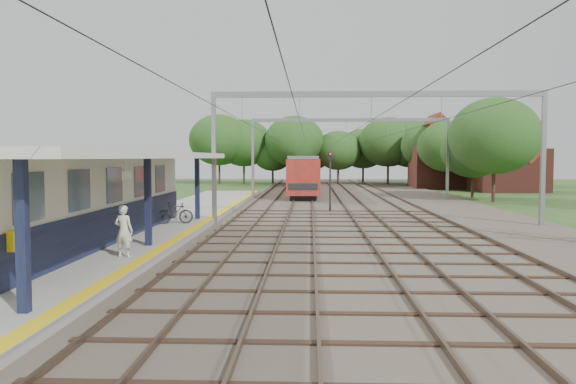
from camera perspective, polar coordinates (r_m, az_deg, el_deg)
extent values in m
plane|color=#2D4C1E|center=(14.74, 2.03, -10.53)|extent=(160.00, 160.00, 0.00)
cube|color=#473D33|center=(44.61, 7.34, -1.05)|extent=(18.00, 90.00, 0.10)
cube|color=gray|center=(29.49, -12.61, -3.20)|extent=(5.00, 52.00, 0.35)
cube|color=yellow|center=(28.97, -8.31, -2.91)|extent=(0.45, 52.00, 0.01)
cube|color=beige|center=(23.16, -20.49, -0.49)|extent=(3.20, 18.00, 3.40)
cube|color=black|center=(22.67, -16.65, -3.04)|extent=(0.06, 18.00, 1.40)
cube|color=slate|center=(22.55, -16.69, 0.75)|extent=(0.05, 16.00, 1.30)
cube|color=yellow|center=(15.27, -26.11, -4.48)|extent=(0.18, 0.38, 0.50)
cube|color=black|center=(12.88, -25.37, -4.09)|extent=(0.22, 0.22, 3.20)
cube|color=black|center=(21.22, -14.04, -0.99)|extent=(0.22, 0.22, 3.20)
cube|color=black|center=(29.94, -9.20, 0.35)|extent=(0.22, 0.22, 3.20)
cube|color=silver|center=(21.77, -18.92, 3.57)|extent=(6.40, 20.00, 0.24)
cube|color=white|center=(19.28, -16.04, 1.66)|extent=(0.06, 0.85, 0.26)
cube|color=brown|center=(44.63, -3.23, -0.86)|extent=(0.07, 88.00, 0.15)
cube|color=brown|center=(44.52, -1.39, -0.87)|extent=(0.07, 88.00, 0.15)
cube|color=brown|center=(44.45, 0.62, -0.88)|extent=(0.07, 88.00, 0.15)
cube|color=brown|center=(44.43, 2.47, -0.88)|extent=(0.07, 88.00, 0.15)
cube|color=brown|center=(44.50, 5.39, -0.89)|extent=(0.07, 88.00, 0.15)
cube|color=brown|center=(44.60, 7.23, -0.89)|extent=(0.07, 88.00, 0.15)
cube|color=brown|center=(44.84, 9.99, -0.89)|extent=(0.07, 88.00, 0.15)
cube|color=brown|center=(45.05, 11.80, -0.89)|extent=(0.07, 88.00, 0.15)
cube|color=gray|center=(29.73, -7.53, 3.33)|extent=(0.22, 0.22, 7.00)
cube|color=gray|center=(31.64, 24.49, 3.06)|extent=(0.22, 0.22, 7.00)
cube|color=gray|center=(29.68, 9.05, 9.80)|extent=(17.00, 0.20, 0.30)
cube|color=gray|center=(49.56, -3.59, 3.42)|extent=(0.22, 0.22, 7.00)
cube|color=gray|center=(50.73, 15.92, 3.29)|extent=(0.22, 0.22, 7.00)
cube|color=gray|center=(49.53, 6.30, 7.28)|extent=(17.00, 0.20, 0.30)
cylinder|color=black|center=(44.48, -2.33, 5.99)|extent=(0.02, 88.00, 0.02)
cylinder|color=black|center=(44.34, 1.56, 6.00)|extent=(0.02, 88.00, 0.02)
cylinder|color=black|center=(44.45, 6.36, 5.97)|extent=(0.02, 88.00, 0.02)
cylinder|color=black|center=(44.85, 10.98, 5.91)|extent=(0.02, 88.00, 0.02)
cylinder|color=#382619|center=(76.00, -5.34, 1.89)|extent=(0.28, 0.28, 2.88)
ellipsoid|color=#194217|center=(75.98, -5.35, 4.54)|extent=(6.72, 6.72, 5.76)
cylinder|color=#382619|center=(77.44, -0.73, 1.80)|extent=(0.28, 0.28, 2.52)
ellipsoid|color=#194217|center=(77.41, -0.74, 4.08)|extent=(5.88, 5.88, 5.04)
cylinder|color=#382619|center=(74.35, 3.77, 2.00)|extent=(0.28, 0.28, 3.24)
ellipsoid|color=#194217|center=(74.35, 3.78, 5.05)|extent=(7.56, 7.56, 6.48)
cylinder|color=#382619|center=(76.74, 8.21, 1.82)|extent=(0.28, 0.28, 2.70)
ellipsoid|color=#194217|center=(76.72, 8.24, 4.28)|extent=(6.30, 6.30, 5.40)
cylinder|color=#382619|center=(54.31, 17.69, 0.90)|extent=(0.28, 0.28, 2.52)
ellipsoid|color=#194217|center=(54.26, 17.76, 4.15)|extent=(5.88, 5.88, 5.04)
cylinder|color=#382619|center=(69.95, 14.61, 1.65)|extent=(0.28, 0.28, 2.88)
ellipsoid|color=#194217|center=(69.93, 14.66, 4.53)|extent=(6.72, 6.72, 5.76)
cube|color=brown|center=(63.85, 21.43, 2.08)|extent=(7.00, 6.00, 4.50)
cube|color=maroon|center=(63.86, 21.50, 4.91)|extent=(4.99, 6.12, 4.99)
cube|color=brown|center=(68.20, 15.80, 2.48)|extent=(8.00, 6.00, 5.00)
cube|color=maroon|center=(68.23, 15.85, 5.33)|extent=(5.52, 6.12, 5.52)
imported|color=silver|center=(19.00, -16.35, -3.81)|extent=(0.68, 0.51, 1.70)
imported|color=black|center=(27.97, -11.41, -2.10)|extent=(1.82, 0.91, 1.05)
cube|color=black|center=(52.53, 1.66, -0.04)|extent=(2.16, 15.44, 0.44)
cube|color=maroon|center=(52.45, 1.66, 1.79)|extent=(2.70, 16.78, 2.91)
cube|color=black|center=(52.45, 1.66, 2.11)|extent=(2.74, 15.44, 0.84)
cube|color=slate|center=(52.43, 1.67, 3.51)|extent=(2.49, 16.78, 0.28)
cube|color=black|center=(69.89, 1.81, 0.84)|extent=(2.16, 15.44, 0.44)
cube|color=maroon|center=(69.83, 1.81, 2.22)|extent=(2.70, 16.78, 2.91)
cube|color=black|center=(69.82, 1.81, 2.46)|extent=(2.74, 15.44, 0.84)
cube|color=slate|center=(69.81, 1.82, 3.51)|extent=(2.49, 16.78, 0.28)
cylinder|color=black|center=(36.47, 4.30, 0.69)|extent=(0.15, 0.15, 3.57)
cube|color=black|center=(36.43, 4.32, 3.65)|extent=(0.31, 0.25, 0.49)
sphere|color=red|center=(36.33, 4.32, 3.89)|extent=(0.12, 0.12, 0.12)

